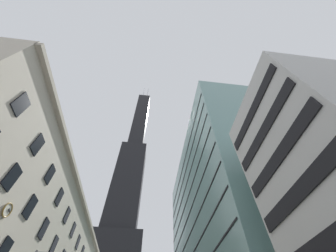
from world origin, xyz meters
TOP-DOWN VIEW (x-y plane):
  - dark_skyscraper at (-12.64, 97.05)m, footprint 26.16×26.16m
  - glass_office_midrise at (20.62, 31.12)m, footprint 19.34×49.28m

SIDE VIEW (x-z plane):
  - glass_office_midrise at x=20.62m, z-range 0.00..45.95m
  - dark_skyscraper at x=-12.64m, z-range -44.53..170.50m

